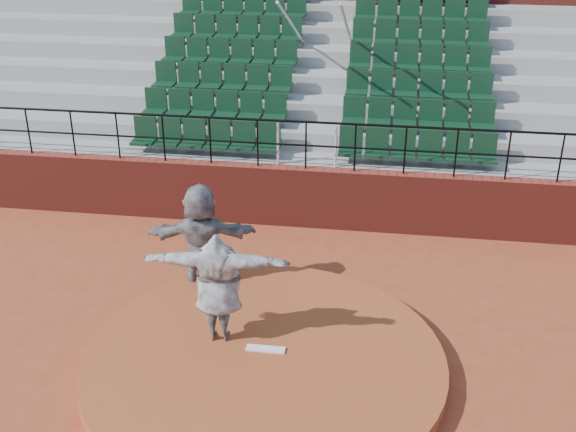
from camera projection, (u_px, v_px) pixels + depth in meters
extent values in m
plane|color=#993F22|center=(264.00, 369.00, 11.00)|extent=(90.00, 90.00, 0.00)
cylinder|color=#9E4723|center=(264.00, 362.00, 10.95)|extent=(5.50, 5.50, 0.25)
cube|color=white|center=(266.00, 349.00, 11.02)|extent=(0.60, 0.15, 0.03)
cube|color=maroon|center=(305.00, 197.00, 15.17)|extent=(24.00, 0.30, 1.30)
cylinder|color=black|center=(306.00, 122.00, 14.45)|extent=(24.00, 0.05, 0.05)
cylinder|color=black|center=(306.00, 145.00, 14.67)|extent=(24.00, 0.04, 0.04)
cylinder|color=black|center=(29.00, 131.00, 15.46)|extent=(0.04, 0.04, 1.00)
cylinder|color=black|center=(73.00, 134.00, 15.33)|extent=(0.04, 0.04, 1.00)
cylinder|color=black|center=(118.00, 136.00, 15.20)|extent=(0.04, 0.04, 1.00)
cylinder|color=black|center=(164.00, 138.00, 15.07)|extent=(0.04, 0.04, 1.00)
cylinder|color=black|center=(210.00, 141.00, 14.93)|extent=(0.04, 0.04, 1.00)
cylinder|color=black|center=(258.00, 143.00, 14.80)|extent=(0.04, 0.04, 1.00)
cylinder|color=black|center=(306.00, 145.00, 14.67)|extent=(0.04, 0.04, 1.00)
cylinder|color=black|center=(355.00, 148.00, 14.54)|extent=(0.04, 0.04, 1.00)
cylinder|color=black|center=(405.00, 151.00, 14.41)|extent=(0.04, 0.04, 1.00)
cylinder|color=black|center=(456.00, 153.00, 14.28)|extent=(0.04, 0.04, 1.00)
cylinder|color=black|center=(508.00, 156.00, 14.15)|extent=(0.04, 0.04, 1.00)
cylinder|color=black|center=(561.00, 158.00, 14.01)|extent=(0.04, 0.04, 1.00)
cube|color=gray|center=(309.00, 186.00, 15.68)|extent=(24.00, 0.85, 1.30)
cube|color=#11331E|center=(206.00, 137.00, 15.55)|extent=(3.30, 0.48, 0.72)
cube|color=#11331E|center=(417.00, 148.00, 14.96)|extent=(3.30, 0.48, 0.72)
cube|color=gray|center=(313.00, 163.00, 16.35)|extent=(24.00, 0.85, 1.70)
cube|color=#11331E|center=(214.00, 107.00, 16.13)|extent=(3.30, 0.48, 0.72)
cube|color=#11331E|center=(418.00, 117.00, 15.54)|extent=(3.30, 0.48, 0.72)
cube|color=gray|center=(317.00, 142.00, 17.02)|extent=(24.00, 0.85, 2.10)
cube|color=#11331E|center=(222.00, 80.00, 16.71)|extent=(3.30, 0.48, 0.72)
cube|color=#11331E|center=(419.00, 88.00, 16.12)|extent=(3.30, 0.48, 0.72)
cube|color=gray|center=(321.00, 123.00, 17.69)|extent=(24.00, 0.85, 2.50)
cube|color=#11331E|center=(230.00, 54.00, 17.30)|extent=(3.30, 0.48, 0.72)
cube|color=#11331E|center=(419.00, 61.00, 16.71)|extent=(3.30, 0.48, 0.72)
cube|color=gray|center=(325.00, 105.00, 18.36)|extent=(24.00, 0.85, 2.90)
cube|color=#11331E|center=(236.00, 30.00, 17.88)|extent=(3.30, 0.48, 0.72)
cube|color=#11331E|center=(420.00, 36.00, 17.29)|extent=(3.30, 0.48, 0.72)
cube|color=gray|center=(328.00, 88.00, 19.03)|extent=(24.00, 0.85, 3.30)
cube|color=#11331E|center=(243.00, 8.00, 18.46)|extent=(3.30, 0.48, 0.72)
cube|color=#11331E|center=(421.00, 12.00, 17.87)|extent=(3.30, 0.48, 0.72)
cube|color=gray|center=(332.00, 72.00, 19.70)|extent=(24.00, 0.85, 3.70)
cylinder|color=silver|center=(298.00, 34.00, 16.84)|extent=(0.06, 5.97, 2.46)
cylinder|color=silver|center=(349.00, 35.00, 16.68)|extent=(0.06, 5.97, 2.46)
imported|color=black|center=(218.00, 287.00, 10.95)|extent=(2.26, 0.74, 1.81)
imported|color=black|center=(201.00, 240.00, 12.60)|extent=(2.00, 0.96, 2.07)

